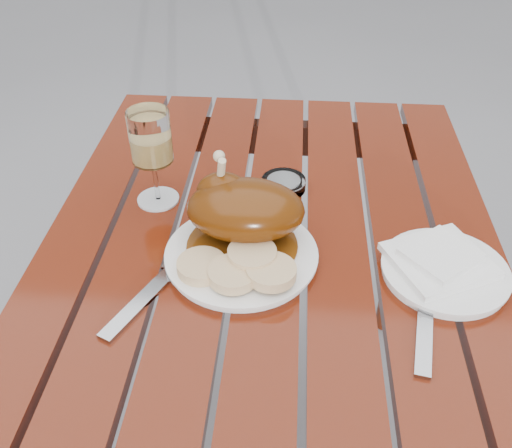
{
  "coord_description": "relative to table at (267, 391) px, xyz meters",
  "views": [
    {
      "loc": [
        0.03,
        -0.72,
        1.39
      ],
      "look_at": [
        -0.03,
        0.05,
        0.78
      ],
      "focal_mm": 40.0,
      "sensor_mm": 36.0,
      "label": 1
    }
  ],
  "objects": [
    {
      "name": "fork",
      "position": [
        -0.19,
        -0.11,
        0.38
      ],
      "size": [
        0.11,
        0.19,
        0.01
      ],
      "primitive_type": "cube",
      "rotation": [
        0.0,
        0.0,
        -0.44
      ],
      "color": "gray",
      "rests_on": "table"
    },
    {
      "name": "bread_dumplings",
      "position": [
        -0.05,
        -0.06,
        0.41
      ],
      "size": [
        0.19,
        0.12,
        0.03
      ],
      "color": "#D5B381",
      "rests_on": "dinner_plate"
    },
    {
      "name": "table",
      "position": [
        0.0,
        0.0,
        0.0
      ],
      "size": [
        0.8,
        1.2,
        0.75
      ],
      "primitive_type": "cube",
      "color": "maroon",
      "rests_on": "ground"
    },
    {
      "name": "side_plate",
      "position": [
        0.29,
        -0.02,
        0.38
      ],
      "size": [
        0.21,
        0.21,
        0.02
      ],
      "primitive_type": "cylinder",
      "rotation": [
        0.0,
        0.0,
        0.04
      ],
      "color": "white",
      "rests_on": "table"
    },
    {
      "name": "dinner_plate",
      "position": [
        -0.05,
        -0.01,
        0.38
      ],
      "size": [
        0.34,
        0.34,
        0.02
      ],
      "primitive_type": "cylinder",
      "rotation": [
        0.0,
        0.0,
        -0.4
      ],
      "color": "white",
      "rests_on": "table"
    },
    {
      "name": "knife",
      "position": [
        0.24,
        -0.11,
        0.38
      ],
      "size": [
        0.07,
        0.24,
        0.01
      ],
      "primitive_type": "cube",
      "rotation": [
        0.0,
        0.0,
        -0.19
      ],
      "color": "gray",
      "rests_on": "table"
    },
    {
      "name": "roast_duck",
      "position": [
        -0.05,
        0.04,
        0.45
      ],
      "size": [
        0.2,
        0.19,
        0.14
      ],
      "color": "#5D2E0A",
      "rests_on": "dinner_plate"
    },
    {
      "name": "wine_glass",
      "position": [
        -0.22,
        0.15,
        0.47
      ],
      "size": [
        0.1,
        0.1,
        0.19
      ],
      "primitive_type": "cylinder",
      "rotation": [
        0.0,
        0.0,
        0.38
      ],
      "color": "#EAC36A",
      "rests_on": "table"
    },
    {
      "name": "ashtray",
      "position": [
        0.02,
        0.21,
        0.39
      ],
      "size": [
        0.11,
        0.11,
        0.02
      ],
      "primitive_type": "cylinder",
      "rotation": [
        0.0,
        0.0,
        -0.36
      ],
      "color": "#B2B7BC",
      "rests_on": "table"
    },
    {
      "name": "napkin",
      "position": [
        0.28,
        -0.01,
        0.4
      ],
      "size": [
        0.19,
        0.19,
        0.01
      ],
      "primitive_type": "cube",
      "rotation": [
        0.0,
        0.0,
        0.44
      ],
      "color": "white",
      "rests_on": "side_plate"
    }
  ]
}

